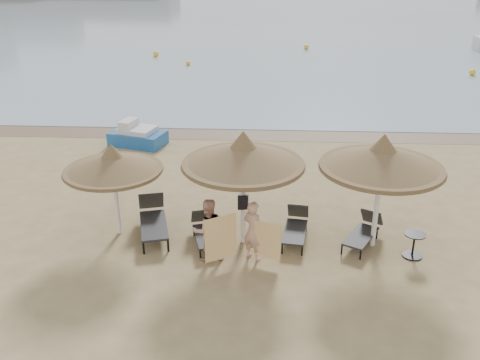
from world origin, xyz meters
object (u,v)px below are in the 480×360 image
object	(u,v)px
person_right	(253,226)
person_left	(208,225)
side_table	(413,246)
palapa_center	(243,155)
lounger_far_left	(153,218)
lounger_near_left	(204,230)
lounger_far_right	(364,231)
pedal_boat	(137,136)
lounger_near_right	(296,226)
palapa_right	(382,158)
palapa_left	(113,163)

from	to	relation	value
person_right	person_left	bearing A→B (deg)	39.86
side_table	person_left	bearing A→B (deg)	-175.39
palapa_center	lounger_far_left	xyz separation A→B (m)	(-2.52, 0.41, -2.08)
lounger_near_left	person_left	world-z (taller)	person_left
lounger_near_left	side_table	bearing A→B (deg)	-20.23
lounger_far_right	pedal_boat	bearing A→B (deg)	166.09
side_table	lounger_near_left	bearing A→B (deg)	175.02
lounger_near_right	person_right	distance (m)	1.72
lounger_near_left	side_table	xyz separation A→B (m)	(5.42, -0.47, -0.02)
lounger_far_left	pedal_boat	distance (m)	7.33
lounger_far_left	lounger_far_right	bearing A→B (deg)	-16.98
palapa_right	lounger_near_left	distance (m)	4.99
person_left	palapa_center	bearing A→B (deg)	-153.01
lounger_near_left	lounger_far_right	bearing A→B (deg)	-12.59
palapa_center	lounger_near_right	distance (m)	2.61
lounger_far_right	lounger_near_left	bearing A→B (deg)	-148.44
palapa_right	side_table	world-z (taller)	palapa_right
palapa_right	person_left	distance (m)	4.64
person_right	lounger_far_right	bearing A→B (deg)	-126.22
lounger_far_left	lounger_far_right	size ratio (longest dim) A/B	1.27
palapa_right	palapa_center	bearing A→B (deg)	-179.76
person_left	pedal_boat	world-z (taller)	person_left
lounger_far_right	person_left	xyz separation A→B (m)	(-4.07, -1.09, 0.64)
lounger_near_right	side_table	xyz separation A→B (m)	(2.96, -0.83, -0.04)
palapa_right	lounger_far_right	distance (m)	2.17
lounger_far_right	side_table	size ratio (longest dim) A/B	2.65
palapa_right	lounger_near_right	bearing A→B (deg)	171.10
person_right	pedal_boat	bearing A→B (deg)	-24.29
lounger_near_right	palapa_center	bearing A→B (deg)	-158.90
lounger_far_right	pedal_boat	xyz separation A→B (m)	(-7.84, 7.26, 0.03)
palapa_right	lounger_far_right	size ratio (longest dim) A/B	1.82
palapa_center	side_table	distance (m)	4.93
palapa_left	palapa_center	bearing A→B (deg)	-4.87
palapa_left	lounger_far_left	xyz separation A→B (m)	(0.93, 0.12, -1.67)
lounger_far_left	person_right	distance (m)	3.11
palapa_center	lounger_near_right	size ratio (longest dim) A/B	1.77
palapa_center	side_table	bearing A→B (deg)	-6.43
palapa_left	lounger_far_left	bearing A→B (deg)	7.20
palapa_center	person_left	xyz separation A→B (m)	(-0.83, -0.91, -1.53)
lounger_far_left	person_right	world-z (taller)	person_right
palapa_left	lounger_near_left	bearing A→B (deg)	-7.44
palapa_center	lounger_far_left	world-z (taller)	palapa_center
lounger_far_left	person_left	distance (m)	2.21
lounger_far_left	lounger_far_right	world-z (taller)	lounger_far_left
side_table	person_right	distance (m)	4.15
person_left	pedal_boat	xyz separation A→B (m)	(-3.76, 8.35, -0.61)
lounger_near_left	pedal_boat	bearing A→B (deg)	100.28
palapa_right	side_table	distance (m)	2.42
side_table	palapa_right	bearing A→B (deg)	151.25
lounger_near_right	lounger_far_right	distance (m)	1.82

